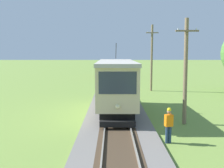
# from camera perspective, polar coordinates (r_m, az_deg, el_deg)

# --- Properties ---
(red_tram) EXTENTS (2.60, 8.54, 4.79)m
(red_tram) POSITION_cam_1_polar(r_m,az_deg,el_deg) (17.20, 1.11, 0.07)
(red_tram) COLOR beige
(red_tram) RESTS_ON rail_right
(freight_car) EXTENTS (2.40, 5.20, 2.31)m
(freight_car) POSITION_cam_1_polar(r_m,az_deg,el_deg) (43.03, 0.48, 3.81)
(freight_car) COLOR brown
(freight_car) RESTS_ON rail_right
(utility_pole_near_tram) EXTENTS (1.40, 0.56, 6.51)m
(utility_pole_near_tram) POSITION_cam_1_polar(r_m,az_deg,el_deg) (15.36, 17.23, 3.16)
(utility_pole_near_tram) COLOR #7A664C
(utility_pole_near_tram) RESTS_ON ground
(utility_pole_mid) EXTENTS (1.40, 0.32, 7.50)m
(utility_pole_mid) POSITION_cam_1_polar(r_m,az_deg,el_deg) (27.69, 9.53, 6.29)
(utility_pole_mid) COLOR #7A664C
(utility_pole_mid) RESTS_ON ground
(track_worker) EXTENTS (0.43, 0.33, 1.78)m
(track_worker) POSITION_cam_1_polar(r_m,az_deg,el_deg) (12.16, 13.46, -9.20)
(track_worker) COLOR navy
(track_worker) RESTS_ON ground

